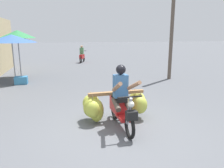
# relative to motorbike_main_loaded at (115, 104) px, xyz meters

# --- Properties ---
(ground_plane) EXTENTS (120.00, 120.00, 0.00)m
(ground_plane) POSITION_rel_motorbike_main_loaded_xyz_m (-0.11, -0.64, -0.51)
(ground_plane) COLOR #56595E
(motorbike_main_loaded) EXTENTS (1.82, 1.86, 1.58)m
(motorbike_main_loaded) POSITION_rel_motorbike_main_loaded_xyz_m (0.00, 0.00, 0.00)
(motorbike_main_loaded) COLOR black
(motorbike_main_loaded) RESTS_ON ground
(motorbike_distant_ahead_left) EXTENTS (0.72, 1.55, 1.40)m
(motorbike_distant_ahead_left) POSITION_rel_motorbike_main_loaded_xyz_m (0.47, 12.86, 0.06)
(motorbike_distant_ahead_left) COLOR black
(motorbike_distant_ahead_left) RESTS_ON ground
(market_umbrella_near_shop) EXTENTS (1.85, 1.85, 2.50)m
(market_umbrella_near_shop) POSITION_rel_motorbike_main_loaded_xyz_m (-3.42, 7.14, 1.78)
(market_umbrella_near_shop) COLOR #99999E
(market_umbrella_near_shop) RESTS_ON ground
(market_umbrella_further_along) EXTENTS (2.39, 2.39, 2.28)m
(market_umbrella_further_along) POSITION_rel_motorbike_main_loaded_xyz_m (-3.59, 6.44, 1.58)
(market_umbrella_further_along) COLOR #99999E
(market_umbrella_further_along) RESTS_ON ground
(produce_crate) EXTENTS (0.56, 0.40, 0.36)m
(produce_crate) POSITION_rel_motorbike_main_loaded_xyz_m (-3.16, 5.45, -0.33)
(produce_crate) COLOR teal
(produce_crate) RESTS_ON ground
(utility_pole) EXTENTS (0.18, 0.18, 5.68)m
(utility_pole) POSITION_rel_motorbike_main_loaded_xyz_m (4.20, 4.95, 2.33)
(utility_pole) COLOR brown
(utility_pole) RESTS_ON ground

